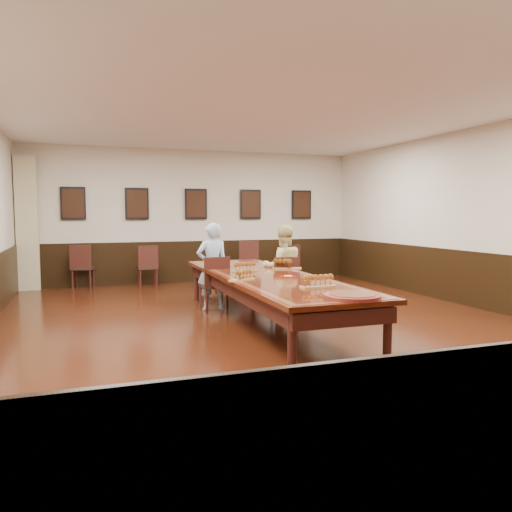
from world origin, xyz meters
name	(u,v)px	position (x,y,z in m)	size (l,w,h in m)	color
floor	(267,325)	(0.00, 0.00, -0.01)	(8.00, 10.00, 0.02)	black
ceiling	(267,109)	(0.00, 0.00, 3.21)	(8.00, 10.00, 0.02)	white
wall_back	(195,216)	(0.00, 5.01, 1.60)	(8.00, 0.02, 3.20)	beige
wall_right	(480,218)	(4.01, 0.00, 1.60)	(0.02, 10.00, 3.20)	beige
chair_man	(214,284)	(-0.50, 1.25, 0.48)	(0.45, 0.49, 0.95)	black
chair_woman	(284,283)	(0.66, 0.91, 0.47)	(0.44, 0.48, 0.94)	black
spare_chair_a	(83,266)	(-2.63, 4.73, 0.49)	(0.46, 0.50, 0.99)	black
spare_chair_b	(147,266)	(-1.24, 4.53, 0.47)	(0.44, 0.48, 0.95)	black
spare_chair_c	(248,261)	(1.18, 4.52, 0.51)	(0.48, 0.52, 1.02)	black
spare_chair_d	(290,261)	(2.43, 4.82, 0.44)	(0.41, 0.45, 0.87)	black
person_man	(212,267)	(-0.51, 1.35, 0.76)	(0.55, 0.36, 1.52)	#528FCD
person_woman	(283,267)	(0.67, 1.01, 0.74)	(0.73, 0.57, 1.48)	#EDDF94
pink_phone	(296,271)	(0.60, 0.27, 0.76)	(0.07, 0.13, 0.01)	#D0456D
curtain	(27,224)	(-3.75, 4.82, 1.45)	(0.45, 0.18, 2.90)	tan
wainscoting	(267,292)	(0.00, 0.00, 0.50)	(8.00, 10.00, 1.00)	black
conference_table	(267,284)	(0.00, 0.00, 0.61)	(1.40, 5.00, 0.76)	#321008
posters	(196,204)	(0.00, 4.94, 1.90)	(6.14, 0.04, 0.74)	black
flight_a	(245,267)	(-0.18, 0.53, 0.82)	(0.44, 0.22, 0.16)	#9D7941
flight_b	(285,265)	(0.55, 0.60, 0.83)	(0.50, 0.33, 0.18)	#9D7941
flight_c	(243,276)	(-0.53, -0.46, 0.82)	(0.43, 0.31, 0.16)	#9D7941
flight_d	(318,282)	(0.16, -1.41, 0.83)	(0.47, 0.17, 0.17)	#9D7941
red_plate_grp	(288,277)	(0.21, -0.34, 0.76)	(0.21, 0.21, 0.03)	red
carved_platter	(352,296)	(0.18, -2.21, 0.77)	(0.71, 0.71, 0.05)	#5E1712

